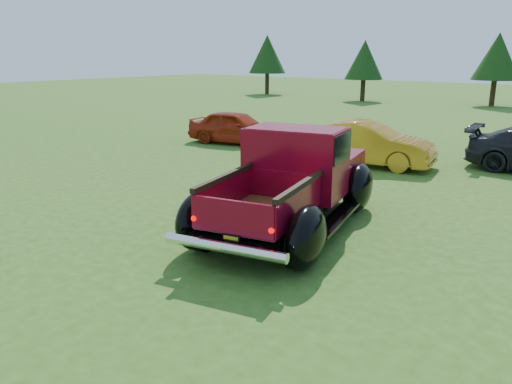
# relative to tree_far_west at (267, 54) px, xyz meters

# --- Properties ---
(ground) EXTENTS (120.00, 120.00, 0.00)m
(ground) POSITION_rel_tree_far_west_xyz_m (22.00, -30.00, -3.52)
(ground) COLOR #315117
(ground) RESTS_ON ground
(tree_far_west) EXTENTS (3.33, 3.33, 5.20)m
(tree_far_west) POSITION_rel_tree_far_west_xyz_m (0.00, 0.00, 0.00)
(tree_far_west) COLOR #332114
(tree_far_west) RESTS_ON ground
(tree_west) EXTENTS (2.94, 2.94, 4.60)m
(tree_west) POSITION_rel_tree_far_west_xyz_m (10.00, -1.00, -0.41)
(tree_west) COLOR #332114
(tree_west) RESTS_ON ground
(tree_mid_left) EXTENTS (3.20, 3.20, 5.00)m
(tree_mid_left) POSITION_rel_tree_far_west_xyz_m (19.00, 1.00, -0.14)
(tree_mid_left) COLOR #332114
(tree_mid_left) RESTS_ON ground
(pickup_truck) EXTENTS (3.61, 5.94, 2.09)m
(pickup_truck) POSITION_rel_tree_far_west_xyz_m (21.85, -28.69, -2.53)
(pickup_truck) COLOR black
(pickup_truck) RESTS_ON ground
(show_car_red) EXTENTS (4.19, 2.37, 1.34)m
(show_car_red) POSITION_rel_tree_far_west_xyz_m (14.46, -21.81, -2.85)
(show_car_red) COLOR #9A240E
(show_car_red) RESTS_ON ground
(show_car_yellow) EXTENTS (4.53, 2.17, 1.43)m
(show_car_yellow) POSITION_rel_tree_far_west_xyz_m (20.50, -22.37, -2.80)
(show_car_yellow) COLOR orange
(show_car_yellow) RESTS_ON ground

